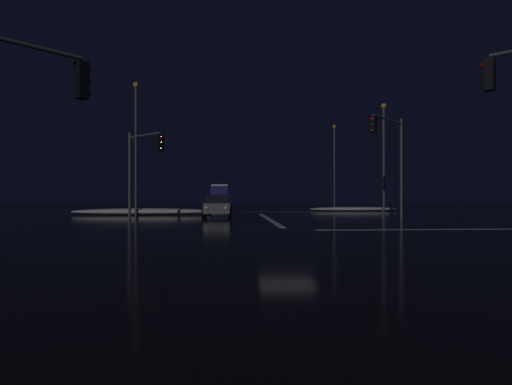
% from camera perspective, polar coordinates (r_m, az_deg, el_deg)
% --- Properties ---
extents(ground, '(120.00, 120.00, 0.10)m').
position_cam_1_polar(ground, '(19.67, 4.13, -5.15)').
color(ground, black).
extents(stop_line_north, '(0.35, 14.90, 0.01)m').
position_cam_1_polar(stop_line_north, '(28.26, 1.72, -3.54)').
color(stop_line_north, white).
rests_on(stop_line_north, ground).
extents(centre_line_ns, '(22.00, 0.15, 0.01)m').
position_cam_1_polar(centre_line_ns, '(39.81, 0.13, -2.58)').
color(centre_line_ns, yellow).
rests_on(centre_line_ns, ground).
extents(crosswalk_bar_east, '(14.90, 0.40, 0.01)m').
position_cam_1_polar(crosswalk_bar_east, '(22.60, 26.82, -4.35)').
color(crosswalk_bar_east, white).
rests_on(crosswalk_bar_east, ground).
extents(snow_bank_left_curb, '(10.99, 1.50, 0.52)m').
position_cam_1_polar(snow_bank_left_curb, '(35.21, -14.87, -2.46)').
color(snow_bank_left_curb, white).
rests_on(snow_bank_left_curb, ground).
extents(snow_bank_right_curb, '(8.66, 1.50, 0.40)m').
position_cam_1_polar(snow_bank_right_curb, '(42.73, 12.81, -2.15)').
color(snow_bank_right_curb, white).
rests_on(snow_bank_right_curb, ground).
extents(sedan_gray, '(2.02, 4.33, 1.57)m').
position_cam_1_polar(sedan_gray, '(31.11, -5.17, -1.77)').
color(sedan_gray, slate).
rests_on(sedan_gray, ground).
extents(sedan_blue, '(2.02, 4.33, 1.57)m').
position_cam_1_polar(sedan_blue, '(37.90, -4.78, -1.49)').
color(sedan_blue, navy).
rests_on(sedan_blue, ground).
extents(sedan_silver, '(2.02, 4.33, 1.57)m').
position_cam_1_polar(sedan_silver, '(44.47, -5.29, -1.30)').
color(sedan_silver, '#B7B7BC').
rests_on(sedan_silver, ground).
extents(sedan_black, '(2.02, 4.33, 1.57)m').
position_cam_1_polar(sedan_black, '(51.08, -5.27, -1.16)').
color(sedan_black, black).
rests_on(sedan_black, ground).
extents(sedan_orange, '(2.02, 4.33, 1.57)m').
position_cam_1_polar(sedan_orange, '(56.73, -4.60, -1.07)').
color(sedan_orange, '#C66014').
rests_on(sedan_orange, ground).
extents(box_truck, '(2.68, 8.28, 3.08)m').
position_cam_1_polar(box_truck, '(64.39, -4.85, -0.16)').
color(box_truck, navy).
rests_on(box_truck, ground).
extents(traffic_signal_ne, '(3.27, 3.27, 6.76)m').
position_cam_1_polar(traffic_signal_ne, '(29.39, 17.40, 5.66)').
color(traffic_signal_ne, '#4C4C51').
rests_on(traffic_signal_ne, ground).
extents(traffic_signal_nw, '(2.64, 2.64, 5.64)m').
position_cam_1_polar(traffic_signal_nw, '(28.05, -14.77, 4.34)').
color(traffic_signal_nw, '#4C4C51').
rests_on(traffic_signal_nw, ground).
extents(traffic_signal_sw, '(2.55, 2.55, 5.81)m').
position_cam_1_polar(traffic_signal_sw, '(12.76, -29.27, 10.33)').
color(traffic_signal_sw, '#4C4C51').
rests_on(traffic_signal_sw, ground).
extents(streetlamp_right_far, '(0.44, 0.44, 9.78)m').
position_cam_1_polar(streetlamp_right_far, '(51.38, 10.34, 4.19)').
color(streetlamp_right_far, '#424247').
rests_on(streetlamp_right_far, ground).
extents(streetlamp_right_near, '(0.44, 0.44, 8.93)m').
position_cam_1_polar(streetlamp_right_near, '(36.09, 16.56, 5.37)').
color(streetlamp_right_near, '#424247').
rests_on(streetlamp_right_near, ground).
extents(streetlamp_left_near, '(0.44, 0.44, 10.30)m').
position_cam_1_polar(streetlamp_left_near, '(34.69, -15.62, 6.77)').
color(streetlamp_left_near, '#424247').
rests_on(streetlamp_left_near, ground).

